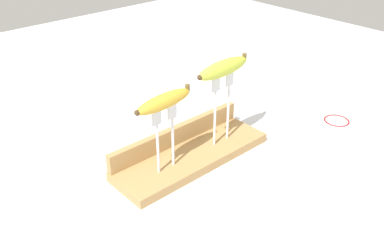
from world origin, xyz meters
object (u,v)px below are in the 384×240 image
banana_raised_right (223,68)px  wire_coil (337,120)px  fork_stand_left (165,133)px  fork_fallen_far (249,185)px  banana_raised_left (164,101)px  fork_stand_right (222,103)px

banana_raised_right → wire_coil: banana_raised_right is taller
fork_stand_left → fork_fallen_far: 0.25m
fork_stand_left → fork_fallen_far: (0.13, -0.17, -0.13)m
banana_raised_left → fork_stand_right: bearing=0.0°
banana_raised_left → banana_raised_right: bearing=0.0°
fork_stand_left → fork_stand_right: 0.20m
fork_fallen_far → banana_raised_right: bearing=67.6°
fork_stand_right → fork_fallen_far: fork_stand_right is taller
banana_raised_left → wire_coil: (0.59, -0.13, -0.22)m
fork_stand_left → wire_coil: fork_stand_left is taller
fork_stand_right → banana_raised_right: bearing=-177.4°
fork_stand_left → fork_stand_right: size_ratio=0.87×
fork_stand_right → banana_raised_right: banana_raised_right is taller
fork_stand_right → banana_raised_left: 0.21m
fork_stand_right → banana_raised_left: size_ratio=1.15×
fork_stand_right → fork_fallen_far: (-0.07, -0.17, -0.14)m
fork_stand_right → fork_fallen_far: 0.23m
fork_stand_left → banana_raised_right: bearing=-0.0°
fork_stand_right → banana_raised_left: (-0.20, -0.00, 0.07)m
fork_stand_left → fork_stand_right: fork_stand_right is taller
fork_stand_left → fork_fallen_far: bearing=-53.0°
fork_stand_right → banana_raised_left: bearing=-180.0°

